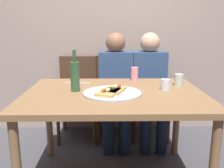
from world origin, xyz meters
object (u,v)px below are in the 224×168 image
pizza_slice_extra (109,92)px  wine_bottle (75,76)px  tumbler_far (179,80)px  chair_left (78,92)px  dining_table (114,102)px  table_knife (77,83)px  guest_in_sweater (116,84)px  chair_middle (115,91)px  tumbler_near (165,84)px  pizza_slice_last (115,89)px  chair_right (147,91)px  pizza_tray (112,93)px  guest_in_beanie (150,83)px  soda_can (135,74)px

pizza_slice_extra → wine_bottle: wine_bottle is taller
tumbler_far → chair_left: 1.19m
dining_table → wine_bottle: wine_bottle is taller
table_knife → guest_in_sweater: (0.35, 0.43, -0.11)m
chair_middle → tumbler_near: bearing=114.0°
pizza_slice_last → wine_bottle: wine_bottle is taller
pizza_slice_extra → tumbler_near: bearing=17.9°
dining_table → chair_right: (0.40, 0.89, -0.16)m
chair_right → pizza_slice_last: bearing=66.4°
wine_bottle → chair_right: wine_bottle is taller
pizza_slice_last → wine_bottle: 0.32m
pizza_tray → pizza_slice_extra: (-0.03, -0.03, 0.02)m
pizza_slice_last → guest_in_sweater: 0.77m
tumbler_near → guest_in_beanie: bearing=90.3°
table_knife → guest_in_beanie: size_ratio=0.19×
wine_bottle → soda_can: (0.49, 0.37, -0.06)m
pizza_slice_extra → table_knife: size_ratio=1.15×
wine_bottle → guest_in_sweater: size_ratio=0.27×
pizza_slice_last → pizza_slice_extra: size_ratio=1.00×
pizza_slice_extra → guest_in_beanie: bearing=61.6°
tumbler_near → tumbler_far: bearing=43.4°
dining_table → pizza_slice_last: size_ratio=5.36×
chair_left → guest_in_sweater: bearing=160.0°
chair_left → chair_middle: (0.42, 0.00, 0.00)m
chair_middle → guest_in_beanie: 0.41m
wine_bottle → chair_right: 1.16m
soda_can → chair_middle: 0.59m
soda_can → chair_left: size_ratio=0.14×
chair_middle → pizza_slice_last: bearing=88.0°
tumbler_near → guest_in_sweater: bearing=118.6°
pizza_tray → tumbler_near: (0.42, 0.11, 0.04)m
tumbler_near → guest_in_sweater: guest_in_sweater is taller
pizza_tray → tumbler_near: tumbler_near is taller
wine_bottle → guest_in_beanie: bearing=45.3°
table_knife → guest_in_sweater: 0.57m
dining_table → soda_can: size_ratio=11.07×
wine_bottle → chair_middle: wine_bottle is taller
pizza_slice_last → chair_middle: size_ratio=0.28×
pizza_slice_extra → chair_right: bearing=65.5°
tumbler_far → chair_middle: (-0.51, 0.69, -0.28)m
table_knife → guest_in_beanie: (0.71, 0.43, -0.11)m
pizza_slice_extra → guest_in_sweater: bearing=84.5°
dining_table → soda_can: soda_can is taller
pizza_slice_extra → chair_left: 1.06m
pizza_slice_last → tumbler_near: bearing=11.2°
tumbler_near → tumbler_far: (0.14, 0.13, 0.01)m
tumbler_near → soda_can: (-0.21, 0.34, 0.02)m
dining_table → chair_left: (-0.38, 0.89, -0.16)m
tumbler_near → pizza_slice_last: bearing=-168.8°
table_knife → guest_in_beanie: 0.84m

